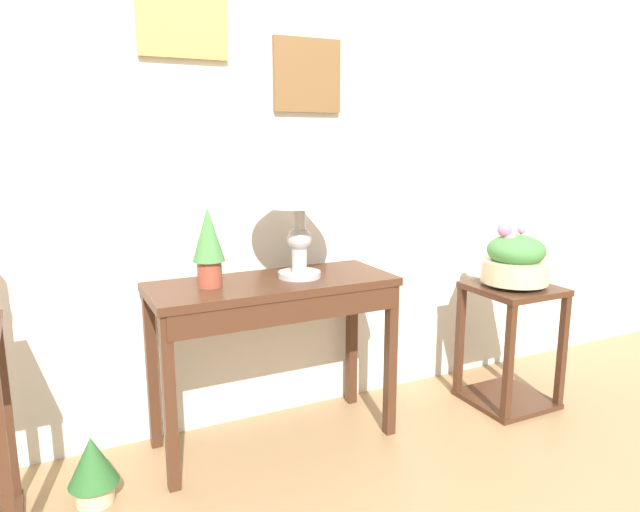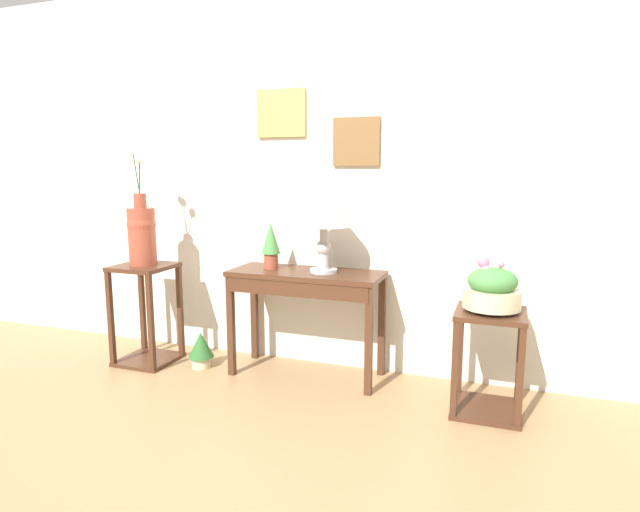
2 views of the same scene
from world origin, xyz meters
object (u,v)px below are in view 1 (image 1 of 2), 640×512
object	(u,v)px
potted_plant_on_console	(208,243)
pedestal_stand_right	(510,345)
table_lamp	(299,183)
potted_plant_floor	(93,467)
console_table	(275,307)
planter_bowl_wide_right	(515,260)

from	to	relation	value
potted_plant_on_console	pedestal_stand_right	xyz separation A→B (m)	(1.49, -0.18, -0.62)
table_lamp	potted_plant_floor	xyz separation A→B (m)	(-0.91, -0.13, -1.01)
potted_plant_floor	table_lamp	bearing A→B (deg)	8.09
console_table	pedestal_stand_right	xyz separation A→B (m)	(1.22, -0.15, -0.32)
planter_bowl_wide_right	console_table	bearing A→B (deg)	173.10
console_table	potted_plant_floor	world-z (taller)	console_table
potted_plant_on_console	planter_bowl_wide_right	xyz separation A→B (m)	(1.49, -0.18, -0.18)
potted_plant_on_console	planter_bowl_wide_right	size ratio (longest dim) A/B	1.00
table_lamp	planter_bowl_wide_right	size ratio (longest dim) A/B	1.71
planter_bowl_wide_right	potted_plant_floor	size ratio (longest dim) A/B	1.23
console_table	table_lamp	distance (m)	0.54
pedestal_stand_right	table_lamp	bearing A→B (deg)	171.09
potted_plant_on_console	potted_plant_floor	world-z (taller)	potted_plant_on_console
table_lamp	potted_plant_floor	world-z (taller)	table_lamp
planter_bowl_wide_right	potted_plant_floor	world-z (taller)	planter_bowl_wide_right
table_lamp	pedestal_stand_right	size ratio (longest dim) A/B	0.90
pedestal_stand_right	potted_plant_floor	world-z (taller)	pedestal_stand_right
potted_plant_on_console	pedestal_stand_right	size ratio (longest dim) A/B	0.53
planter_bowl_wide_right	potted_plant_on_console	bearing A→B (deg)	172.97
console_table	planter_bowl_wide_right	xyz separation A→B (m)	(1.22, -0.15, 0.12)
console_table	potted_plant_on_console	world-z (taller)	potted_plant_on_console
table_lamp	pedestal_stand_right	world-z (taller)	table_lamp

